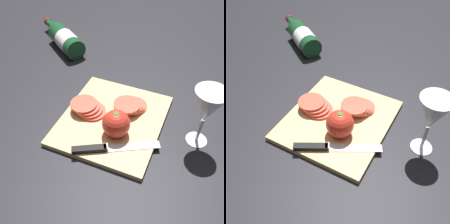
# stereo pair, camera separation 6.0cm
# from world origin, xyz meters

# --- Properties ---
(ground_plane) EXTENTS (3.00, 3.00, 0.00)m
(ground_plane) POSITION_xyz_m (0.00, 0.00, 0.00)
(ground_plane) COLOR black
(cutting_board) EXTENTS (0.33, 0.30, 0.02)m
(cutting_board) POSITION_xyz_m (-0.00, -0.01, 0.01)
(cutting_board) COLOR tan
(cutting_board) RESTS_ON ground_plane
(wine_bottle) EXTENTS (0.23, 0.28, 0.08)m
(wine_bottle) POSITION_xyz_m (0.33, 0.34, 0.04)
(wine_bottle) COLOR #194C28
(wine_bottle) RESTS_ON ground_plane
(wine_glass) EXTENTS (0.09, 0.09, 0.18)m
(wine_glass) POSITION_xyz_m (0.03, -0.26, 0.13)
(wine_glass) COLOR silver
(wine_glass) RESTS_ON ground_plane
(whole_tomato) EXTENTS (0.08, 0.08, 0.08)m
(whole_tomato) POSITION_xyz_m (-0.05, -0.04, 0.06)
(whole_tomato) COLOR red
(whole_tomato) RESTS_ON cutting_board
(knife) EXTENTS (0.14, 0.23, 0.01)m
(knife) POSITION_xyz_m (-0.12, -0.02, 0.02)
(knife) COLOR silver
(knife) RESTS_ON cutting_board
(tomato_slice_stack_near) EXTENTS (0.08, 0.11, 0.03)m
(tomato_slice_stack_near) POSITION_xyz_m (0.00, 0.07, 0.03)
(tomato_slice_stack_near) COLOR #DB4C38
(tomato_slice_stack_near) RESTS_ON cutting_board
(tomato_slice_stack_far) EXTENTS (0.11, 0.10, 0.03)m
(tomato_slice_stack_far) POSITION_xyz_m (0.06, -0.05, 0.03)
(tomato_slice_stack_far) COLOR #DB4C38
(tomato_slice_stack_far) RESTS_ON cutting_board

